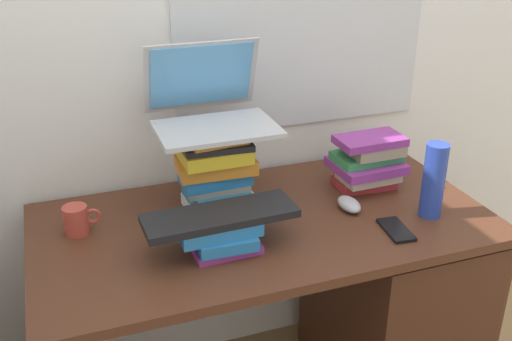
{
  "coord_description": "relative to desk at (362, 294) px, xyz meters",
  "views": [
    {
      "loc": [
        -0.56,
        -1.48,
        1.66
      ],
      "look_at": [
        -0.03,
        -0.02,
        0.94
      ],
      "focal_mm": 41.99,
      "sensor_mm": 36.0,
      "label": 1
    }
  ],
  "objects": [
    {
      "name": "computer_mouse",
      "position": [
        -0.08,
        -0.0,
        0.36
      ],
      "size": [
        0.06,
        0.1,
        0.04
      ],
      "primitive_type": "ellipsoid",
      "color": "#A5A8AD",
      "rests_on": "desk"
    },
    {
      "name": "keyboard",
      "position": [
        -0.52,
        -0.08,
        0.45
      ],
      "size": [
        0.42,
        0.15,
        0.02
      ],
      "primitive_type": "cube",
      "rotation": [
        0.0,
        0.0,
        0.03
      ],
      "color": "black",
      "rests_on": "book_stack_keyboard_riser"
    },
    {
      "name": "water_bottle",
      "position": [
        0.14,
        -0.12,
        0.46
      ],
      "size": [
        0.07,
        0.07,
        0.24
      ],
      "primitive_type": "cylinder",
      "color": "#263FA5",
      "rests_on": "desk"
    },
    {
      "name": "book_stack_tall",
      "position": [
        -0.46,
        0.13,
        0.47
      ],
      "size": [
        0.25,
        0.2,
        0.26
      ],
      "color": "white",
      "rests_on": "desk"
    },
    {
      "name": "cell_phone",
      "position": [
        -0.01,
        -0.17,
        0.35
      ],
      "size": [
        0.08,
        0.14,
        0.01
      ],
      "primitive_type": "cube",
      "rotation": [
        0.0,
        0.0,
        -0.1
      ],
      "color": "black",
      "rests_on": "desk"
    },
    {
      "name": "laptop",
      "position": [
        -0.46,
        0.2,
        0.66
      ],
      "size": [
        0.35,
        0.32,
        0.24
      ],
      "color": "#B7BABF",
      "rests_on": "book_stack_tall"
    },
    {
      "name": "wall_back",
      "position": [
        -0.34,
        0.42,
        0.89
      ],
      "size": [
        6.0,
        0.06,
        2.6
      ],
      "color": "white",
      "rests_on": "ground"
    },
    {
      "name": "mug",
      "position": [
        -0.88,
        0.14,
        0.39
      ],
      "size": [
        0.11,
        0.07,
        0.09
      ],
      "color": "#B23F33",
      "rests_on": "desk"
    },
    {
      "name": "book_stack_side",
      "position": [
        0.06,
        0.12,
        0.44
      ],
      "size": [
        0.23,
        0.19,
        0.18
      ],
      "color": "#B22D33",
      "rests_on": "desk"
    },
    {
      "name": "book_stack_keyboard_riser",
      "position": [
        -0.52,
        -0.08,
        0.39
      ],
      "size": [
        0.23,
        0.18,
        0.09
      ],
      "color": "#8C338C",
      "rests_on": "desk"
    },
    {
      "name": "desk",
      "position": [
        0.0,
        0.0,
        0.0
      ],
      "size": [
        1.37,
        0.7,
        0.76
      ],
      "color": "#4C2819",
      "rests_on": "ground"
    }
  ]
}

